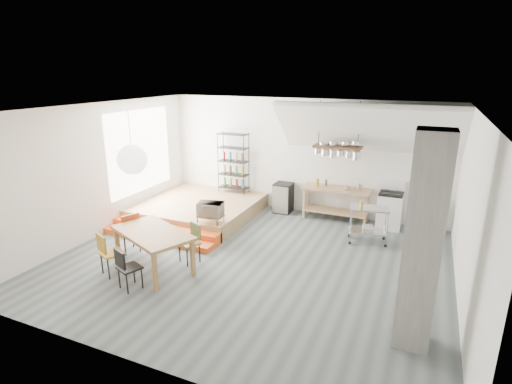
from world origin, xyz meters
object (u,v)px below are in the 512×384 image
at_px(dining_table, 153,236).
at_px(mini_fridge, 283,198).
at_px(stove, 390,210).
at_px(rolling_cart, 369,220).

bearing_deg(dining_table, mini_fridge, 97.93).
xyz_separation_m(stove, rolling_cart, (-0.36, -1.18, 0.08)).
relative_size(stove, mini_fridge, 1.39).
xyz_separation_m(stove, dining_table, (-4.15, -4.29, 0.26)).
bearing_deg(rolling_cart, dining_table, -152.53).
bearing_deg(stove, dining_table, -134.02).
relative_size(stove, rolling_cart, 1.23).
distance_m(dining_table, mini_fridge, 4.52).
bearing_deg(dining_table, rolling_cart, 63.07).
relative_size(dining_table, rolling_cart, 2.08).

